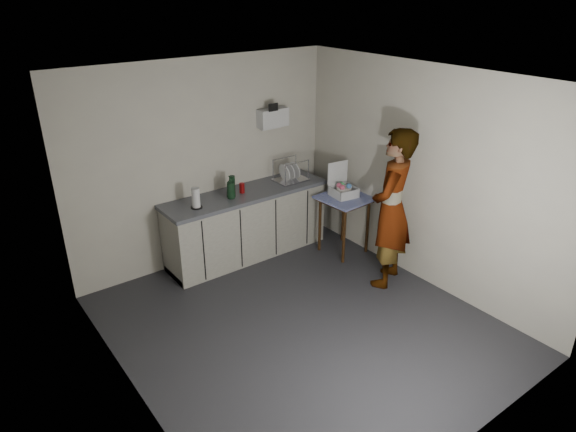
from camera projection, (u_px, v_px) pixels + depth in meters
ground at (302, 325)px, 5.54m from camera, size 4.00×4.00×0.00m
wall_back at (205, 163)px, 6.45m from camera, size 3.60×0.02×2.60m
wall_right at (424, 178)px, 5.98m from camera, size 0.02×4.00×2.60m
wall_left at (125, 273)px, 4.03m from camera, size 0.02×4.00×2.60m
ceiling at (305, 81)px, 4.46m from camera, size 3.60×4.00×0.01m
kitchen_counter at (247, 226)px, 6.82m from camera, size 2.24×0.62×0.91m
wall_shelf at (273, 118)px, 6.76m from camera, size 0.42×0.18×0.37m
side_table at (345, 204)px, 6.80m from camera, size 0.65×0.65×0.80m
standing_man at (391, 209)px, 5.98m from camera, size 0.84×0.73×1.93m
soap_bottle at (231, 187)px, 6.37m from camera, size 0.15×0.15×0.30m
soda_can at (242, 188)px, 6.57m from camera, size 0.07×0.07×0.13m
dark_bottle at (232, 185)px, 6.48m from camera, size 0.07×0.07×0.25m
paper_towel at (196, 199)px, 6.11m from camera, size 0.14×0.14×0.25m
dish_rack at (290, 176)px, 6.97m from camera, size 0.43×0.32×0.30m
bakery_box at (343, 189)px, 6.76m from camera, size 0.35×0.36×0.43m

